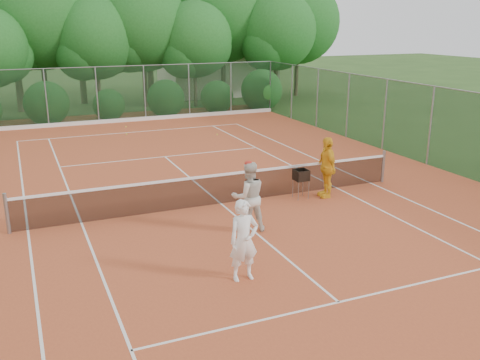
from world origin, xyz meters
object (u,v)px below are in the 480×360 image
object	(u,v)px
player_white	(244,240)
player_center_grp	(248,197)
ball_hopper	(301,176)
player_yellow	(327,167)

from	to	relation	value
player_white	player_center_grp	world-z (taller)	player_center_grp
player_white	ball_hopper	world-z (taller)	player_white
player_yellow	ball_hopper	distance (m)	0.85
player_center_grp	ball_hopper	world-z (taller)	player_center_grp
player_center_grp	ball_hopper	xyz separation A→B (m)	(2.59, 1.82, -0.21)
player_center_grp	ball_hopper	size ratio (longest dim) A/B	2.07
player_white	player_yellow	distance (m)	6.21
player_white	player_center_grp	distance (m)	2.77
player_center_grp	player_yellow	size ratio (longest dim) A/B	1.00
player_yellow	ball_hopper	bearing A→B (deg)	-92.09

